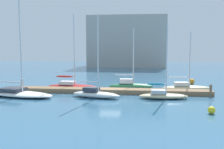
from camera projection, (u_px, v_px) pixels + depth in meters
ground_plane at (110, 93)px, 30.57m from camera, size 120.00×120.00×0.00m
dock_pier at (110, 91)px, 30.54m from camera, size 23.50×1.78×0.53m
dock_piling_near_end at (22, 85)px, 32.52m from camera, size 0.28×0.28×1.36m
dock_piling_far_end at (211, 90)px, 28.47m from camera, size 0.28×0.28×1.36m
sailboat_0 at (19, 92)px, 28.54m from camera, size 8.70×4.43×13.16m
sailboat_1 at (72, 85)px, 33.61m from camera, size 6.59×2.39×9.61m
sailboat_2 at (95, 93)px, 27.83m from camera, size 5.60×2.76×8.91m
sailboat_3 at (130, 85)px, 32.92m from camera, size 5.71×1.64×7.83m
sailboat_4 at (163, 94)px, 27.26m from camera, size 5.27×1.91×7.88m
sailboat_5 at (186, 87)px, 32.31m from camera, size 6.10×2.27×7.29m
mooring_buoy_orange at (192, 81)px, 37.57m from camera, size 0.79×0.79×0.79m
mooring_buoy_yellow at (212, 110)px, 21.27m from camera, size 0.62×0.62×0.62m
harbor_building_distant at (127, 42)px, 69.79m from camera, size 20.19×11.89×13.26m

